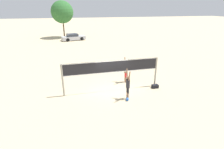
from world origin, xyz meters
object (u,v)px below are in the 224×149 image
object	(u,v)px
volleyball_net	(112,70)
gear_bag	(155,86)
volleyball	(127,99)
player_spiker	(128,84)
tree_left_cluster	(62,12)
player_blocker	(126,70)
parked_car_near	(73,37)

from	to	relation	value
volleyball_net	gear_bag	xyz separation A→B (m)	(3.58, -0.40, -1.60)
volleyball	gear_bag	distance (m)	3.25
player_spiker	tree_left_cluster	bearing A→B (deg)	8.93
player_spiker	tree_left_cluster	size ratio (longest dim) A/B	0.30
player_spiker	player_blocker	world-z (taller)	player_spiker
player_blocker	gear_bag	bearing A→B (deg)	48.78
volleyball_net	volleyball	bearing A→B (deg)	-70.05
gear_bag	tree_left_cluster	distance (m)	29.44
player_blocker	gear_bag	xyz separation A→B (m)	(2.01, -1.76, -1.02)
player_spiker	tree_left_cluster	distance (m)	29.84
player_blocker	parked_car_near	world-z (taller)	player_blocker
player_blocker	player_spiker	bearing A→B (deg)	-15.16
player_spiker	parked_car_near	bearing A→B (deg)	6.40
player_blocker	volleyball_net	bearing A→B (deg)	-49.04
volleyball	parked_car_near	distance (m)	25.69
player_spiker	player_blocker	distance (m)	3.04
tree_left_cluster	volleyball_net	bearing A→B (deg)	-82.14
player_spiker	volleyball	size ratio (longest dim) A/B	9.62
tree_left_cluster	volleyball	bearing A→B (deg)	-81.35
volleyball_net	player_blocker	world-z (taller)	volleyball_net
gear_bag	parked_car_near	distance (m)	24.74
volleyball_net	player_spiker	size ratio (longest dim) A/B	3.40
gear_bag	tree_left_cluster	bearing A→B (deg)	104.78
player_spiker	gear_bag	world-z (taller)	player_spiker
volleyball_net	volleyball	world-z (taller)	volleyball_net
player_blocker	gear_bag	world-z (taller)	player_blocker
volleyball	gear_bag	size ratio (longest dim) A/B	0.44
player_spiker	player_blocker	bearing A→B (deg)	-15.16
gear_bag	parked_car_near	xyz separation A→B (m)	(-5.64, 24.08, 0.45)
volleyball	player_spiker	bearing A→B (deg)	70.50
parked_car_near	tree_left_cluster	world-z (taller)	tree_left_cluster
player_blocker	gear_bag	distance (m)	2.86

